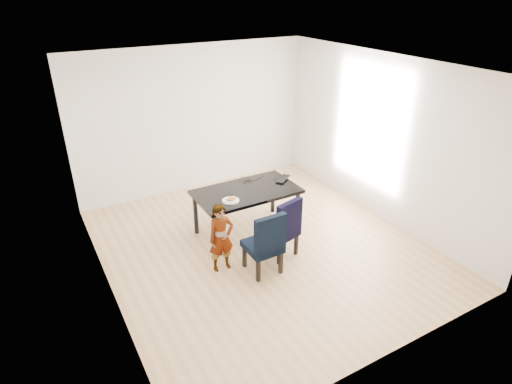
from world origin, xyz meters
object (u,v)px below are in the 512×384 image
child (221,238)px  chair_left (263,241)px  chair_right (279,226)px  plate (231,201)px  dining_table (247,211)px  laptop (280,178)px

child → chair_left: bearing=-31.6°
chair_right → chair_left: bearing=-165.3°
chair_left → plate: 0.85m
chair_left → chair_right: (0.41, 0.22, -0.00)m
child → plate: size_ratio=3.94×
dining_table → laptop: bearing=7.8°
dining_table → laptop: (0.68, 0.09, 0.39)m
chair_left → laptop: size_ratio=2.77×
child → chair_right: bearing=-3.9°
plate → laptop: (1.05, 0.29, 0.01)m
chair_left → laptop: (0.98, 1.10, 0.29)m
chair_right → child: child is taller
dining_table → chair_right: chair_right is taller
chair_right → plate: 0.81m
chair_right → child: 0.88m
laptop → dining_table: bearing=-25.7°
plate → laptop: 1.09m
chair_left → laptop: 1.50m
chair_left → chair_right: size_ratio=1.01×
dining_table → child: (-0.77, -0.68, 0.13)m
dining_table → laptop: size_ratio=4.64×
chair_left → plate: bearing=94.8°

